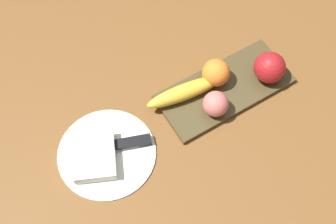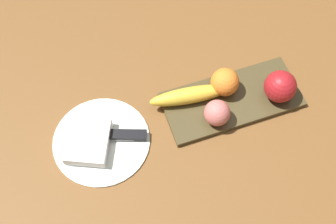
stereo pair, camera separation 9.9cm
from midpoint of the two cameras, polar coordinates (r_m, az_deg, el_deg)
The scene contains 9 objects.
ground_plane at distance 1.08m, azimuth 12.84°, elevation 1.20°, with size 2.40×2.40×0.00m, color brown.
fruit_tray at distance 1.07m, azimuth 10.95°, elevation 1.32°, with size 0.33×0.14×0.01m, color #493F24.
apple at distance 1.06m, azimuth 17.06°, elevation 2.96°, with size 0.08×0.08×0.08m, color #AA1B20.
banana at distance 1.03m, azimuth 5.59°, elevation 1.92°, with size 0.19×0.04×0.04m, color yellow.
orange_near_apple at distance 1.04m, azimuth 10.14°, elevation 3.62°, with size 0.07×0.07×0.07m, color orange.
peach at distance 1.00m, azimuth 9.25°, elevation -0.38°, with size 0.06×0.06×0.06m, color #D36F68.
dinner_plate at distance 1.01m, azimuth -5.95°, elevation -4.00°, with size 0.22×0.22×0.01m, color white.
folded_napkin at distance 0.99m, azimuth -7.59°, elevation -4.05°, with size 0.09×0.11×0.03m, color white.
knife at distance 1.00m, azimuth -3.41°, elevation -3.40°, with size 0.18×0.08×0.01m.
Camera 2 is at (0.35, 0.43, 0.92)m, focal length 46.66 mm.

